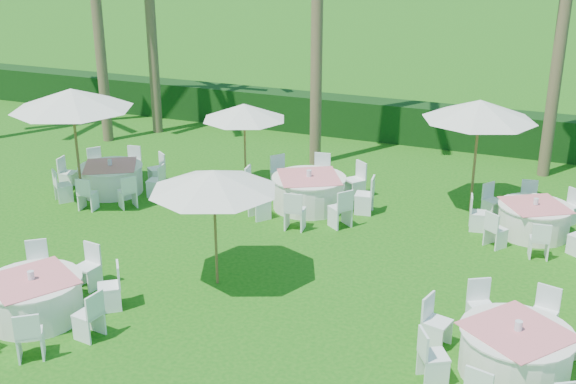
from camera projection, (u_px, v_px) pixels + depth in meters
name	position (u px, v px, depth m)	size (l,w,h in m)	color
ground	(141.00, 306.00, 13.03)	(120.00, 120.00, 0.00)	#14570E
hedge	(346.00, 116.00, 23.21)	(34.00, 1.00, 1.20)	black
banquet_table_b	(34.00, 298.00, 12.53)	(2.97, 2.97, 0.90)	white
banquet_table_c	(515.00, 351.00, 10.97)	(3.00, 3.00, 0.92)	white
banquet_table_d	(111.00, 178.00, 18.35)	(2.84, 2.84, 0.87)	white
banquet_table_e	(309.00, 191.00, 17.36)	(3.14, 3.14, 0.95)	white
banquet_table_f	(534.00, 219.00, 15.87)	(2.78, 2.78, 0.85)	white
umbrella_a	(72.00, 99.00, 16.94)	(2.89, 2.89, 2.84)	brown
umbrella_b	(213.00, 181.00, 13.12)	(2.42, 2.42, 2.29)	brown
umbrella_c	(244.00, 112.00, 17.92)	(2.14, 2.14, 2.27)	brown
umbrella_d	(480.00, 110.00, 16.45)	(2.63, 2.63, 2.71)	brown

